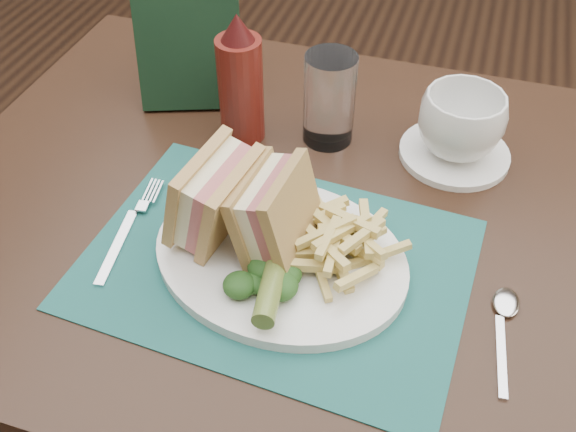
{
  "coord_description": "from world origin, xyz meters",
  "views": [
    {
      "loc": [
        0.19,
        -1.07,
        1.31
      ],
      "look_at": [
        0.04,
        -0.58,
        0.8
      ],
      "focal_mm": 40.0,
      "sensor_mm": 36.0,
      "label": 1
    }
  ],
  "objects_px": {
    "sandwich_half_a": "(197,190)",
    "coffee_cup": "(461,124)",
    "plate": "(280,257)",
    "sandwich_half_b": "(258,206)",
    "placemat": "(276,263)",
    "ketchup_bottle": "(240,79)",
    "check_presenter": "(187,24)",
    "saucer": "(454,153)",
    "table_main": "(280,358)",
    "drinking_glass": "(329,99)"
  },
  "relations": [
    {
      "from": "table_main",
      "to": "drinking_glass",
      "type": "distance_m",
      "value": 0.46
    },
    {
      "from": "sandwich_half_a",
      "to": "ketchup_bottle",
      "type": "bearing_deg",
      "value": 104.42
    },
    {
      "from": "placemat",
      "to": "drinking_glass",
      "type": "xyz_separation_m",
      "value": [
        -0.0,
        0.25,
        0.06
      ]
    },
    {
      "from": "sandwich_half_b",
      "to": "drinking_glass",
      "type": "relative_size",
      "value": 0.83
    },
    {
      "from": "sandwich_half_a",
      "to": "check_presenter",
      "type": "relative_size",
      "value": 0.46
    },
    {
      "from": "placemat",
      "to": "ketchup_bottle",
      "type": "height_order",
      "value": "ketchup_bottle"
    },
    {
      "from": "sandwich_half_b",
      "to": "saucer",
      "type": "distance_m",
      "value": 0.32
    },
    {
      "from": "plate",
      "to": "sandwich_half_b",
      "type": "distance_m",
      "value": 0.07
    },
    {
      "from": "ketchup_bottle",
      "to": "table_main",
      "type": "bearing_deg",
      "value": -51.87
    },
    {
      "from": "check_presenter",
      "to": "ketchup_bottle",
      "type": "bearing_deg",
      "value": -54.34
    },
    {
      "from": "table_main",
      "to": "sandwich_half_b",
      "type": "bearing_deg",
      "value": -84.32
    },
    {
      "from": "sandwich_half_b",
      "to": "check_presenter",
      "type": "bearing_deg",
      "value": 131.74
    },
    {
      "from": "sandwich_half_b",
      "to": "drinking_glass",
      "type": "bearing_deg",
      "value": 90.53
    },
    {
      "from": "plate",
      "to": "drinking_glass",
      "type": "relative_size",
      "value": 2.31
    },
    {
      "from": "coffee_cup",
      "to": "ketchup_bottle",
      "type": "xyz_separation_m",
      "value": [
        -0.29,
        -0.04,
        0.04
      ]
    },
    {
      "from": "table_main",
      "to": "placemat",
      "type": "distance_m",
      "value": 0.39
    },
    {
      "from": "table_main",
      "to": "check_presenter",
      "type": "height_order",
      "value": "check_presenter"
    },
    {
      "from": "sandwich_half_a",
      "to": "sandwich_half_b",
      "type": "relative_size",
      "value": 1.05
    },
    {
      "from": "table_main",
      "to": "plate",
      "type": "xyz_separation_m",
      "value": [
        0.04,
        -0.11,
        0.38
      ]
    },
    {
      "from": "drinking_glass",
      "to": "placemat",
      "type": "bearing_deg",
      "value": -88.9
    },
    {
      "from": "saucer",
      "to": "check_presenter",
      "type": "relative_size",
      "value": 0.61
    },
    {
      "from": "sandwich_half_b",
      "to": "drinking_glass",
      "type": "distance_m",
      "value": 0.23
    },
    {
      "from": "table_main",
      "to": "placemat",
      "type": "height_order",
      "value": "placemat"
    },
    {
      "from": "check_presenter",
      "to": "plate",
      "type": "bearing_deg",
      "value": -71.45
    },
    {
      "from": "plate",
      "to": "ketchup_bottle",
      "type": "distance_m",
      "value": 0.26
    },
    {
      "from": "placemat",
      "to": "table_main",
      "type": "bearing_deg",
      "value": 107.68
    },
    {
      "from": "placemat",
      "to": "check_presenter",
      "type": "bearing_deg",
      "value": 127.95
    },
    {
      "from": "placemat",
      "to": "saucer",
      "type": "height_order",
      "value": "saucer"
    },
    {
      "from": "sandwich_half_b",
      "to": "saucer",
      "type": "relative_size",
      "value": 0.72
    },
    {
      "from": "placemat",
      "to": "drinking_glass",
      "type": "distance_m",
      "value": 0.26
    },
    {
      "from": "coffee_cup",
      "to": "drinking_glass",
      "type": "xyz_separation_m",
      "value": [
        -0.18,
        -0.01,
        0.01
      ]
    },
    {
      "from": "plate",
      "to": "sandwich_half_a",
      "type": "height_order",
      "value": "sandwich_half_a"
    },
    {
      "from": "drinking_glass",
      "to": "sandwich_half_b",
      "type": "bearing_deg",
      "value": -95.07
    },
    {
      "from": "placemat",
      "to": "ketchup_bottle",
      "type": "distance_m",
      "value": 0.27
    },
    {
      "from": "sandwich_half_a",
      "to": "saucer",
      "type": "xyz_separation_m",
      "value": [
        0.27,
        0.24,
        -0.07
      ]
    },
    {
      "from": "check_presenter",
      "to": "drinking_glass",
      "type": "bearing_deg",
      "value": -30.95
    },
    {
      "from": "sandwich_half_a",
      "to": "coffee_cup",
      "type": "xyz_separation_m",
      "value": [
        0.27,
        0.24,
        -0.02
      ]
    },
    {
      "from": "saucer",
      "to": "coffee_cup",
      "type": "bearing_deg",
      "value": 0.0
    },
    {
      "from": "sandwich_half_b",
      "to": "ketchup_bottle",
      "type": "height_order",
      "value": "ketchup_bottle"
    },
    {
      "from": "table_main",
      "to": "sandwich_half_a",
      "type": "bearing_deg",
      "value": -124.91
    },
    {
      "from": "plate",
      "to": "sandwich_half_b",
      "type": "xyz_separation_m",
      "value": [
        -0.03,
        0.01,
        0.06
      ]
    },
    {
      "from": "sandwich_half_b",
      "to": "ketchup_bottle",
      "type": "relative_size",
      "value": 0.58
    },
    {
      "from": "plate",
      "to": "saucer",
      "type": "distance_m",
      "value": 0.31
    },
    {
      "from": "table_main",
      "to": "coffee_cup",
      "type": "distance_m",
      "value": 0.5
    },
    {
      "from": "sandwich_half_a",
      "to": "check_presenter",
      "type": "height_order",
      "value": "check_presenter"
    },
    {
      "from": "coffee_cup",
      "to": "check_presenter",
      "type": "xyz_separation_m",
      "value": [
        -0.4,
        0.03,
        0.06
      ]
    },
    {
      "from": "table_main",
      "to": "check_presenter",
      "type": "xyz_separation_m",
      "value": [
        -0.19,
        0.18,
        0.49
      ]
    },
    {
      "from": "table_main",
      "to": "coffee_cup",
      "type": "bearing_deg",
      "value": 36.01
    },
    {
      "from": "placemat",
      "to": "sandwich_half_a",
      "type": "height_order",
      "value": "sandwich_half_a"
    },
    {
      "from": "sandwich_half_a",
      "to": "coffee_cup",
      "type": "relative_size",
      "value": 0.99
    }
  ]
}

